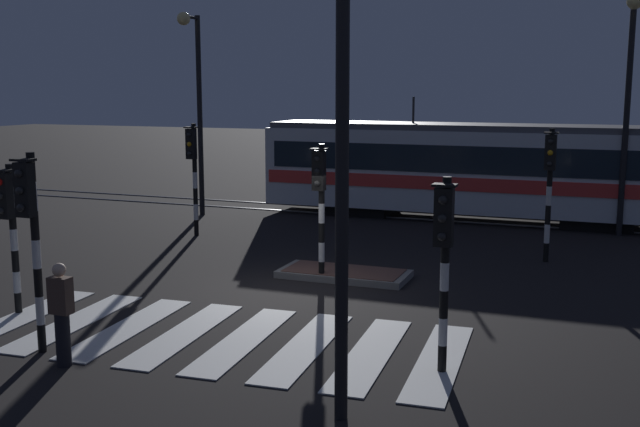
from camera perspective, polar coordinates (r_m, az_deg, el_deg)
ground_plane at (r=16.69m, az=-2.77°, el=-6.04°), size 120.00×120.00×0.00m
rail_near at (r=26.20m, az=6.32°, el=-0.35°), size 80.00×0.12×0.03m
rail_far at (r=27.57m, az=7.08°, el=0.13°), size 80.00×0.12×0.03m
crosswalk_zebra at (r=14.00m, az=-8.03°, el=-9.18°), size 9.11×4.33×0.02m
traffic_island at (r=18.04m, az=1.83°, el=-4.56°), size 3.07×1.36×0.18m
traffic_light_corner_far_right at (r=20.05m, az=16.94°, el=2.81°), size 0.36×0.42×3.45m
traffic_light_kerb_mid_left at (r=13.36m, az=-20.99°, el=-0.67°), size 0.36×0.42×3.42m
traffic_light_corner_far_left at (r=22.97m, az=-9.56°, el=3.82°), size 0.36×0.42×3.41m
traffic_light_corner_near_right at (r=11.75m, az=9.34°, el=-2.46°), size 0.36×0.42×3.13m
traffic_light_corner_near_left at (r=15.92m, az=-22.43°, el=-0.23°), size 0.36×0.42×3.00m
traffic_light_median_centre at (r=17.26m, az=0.01°, el=1.65°), size 0.36×0.42×3.20m
street_lamp_trackside_right at (r=24.15m, az=22.26°, el=8.85°), size 0.44×1.21×7.06m
street_lamp_near_kerb at (r=9.49m, az=1.17°, el=8.25°), size 0.44×1.21×6.65m
street_lamp_trackside_left at (r=26.54m, az=-9.38°, el=9.25°), size 0.44×1.21×6.92m
tram at (r=26.18m, az=11.60°, el=3.33°), size 14.67×2.58×4.15m
pedestrian_waiting_at_kerb at (r=12.94m, az=-18.92°, el=-7.16°), size 0.36×0.24×1.71m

